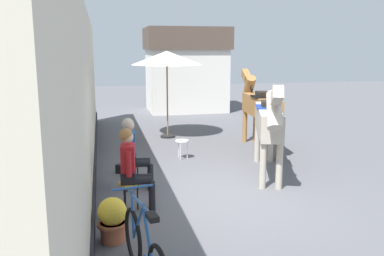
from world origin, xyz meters
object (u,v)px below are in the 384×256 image
(seated_visitor_near, at_px, (132,165))
(satchel_bag, at_px, (122,169))
(spare_stool_white, at_px, (182,143))
(saddled_horse_far, at_px, (260,106))
(saddled_horse_near, at_px, (269,122))
(flower_planter_near, at_px, (112,219))
(leaning_bicycle, at_px, (145,252))
(seated_visitor_far, at_px, (133,150))
(cafe_parasol, at_px, (167,58))

(seated_visitor_near, xyz_separation_m, satchel_bag, (-0.07, 2.09, -0.68))
(spare_stool_white, xyz_separation_m, satchel_bag, (-1.49, -0.93, -0.30))
(spare_stool_white, relative_size, satchel_bag, 1.64)
(seated_visitor_near, height_order, saddled_horse_far, saddled_horse_far)
(saddled_horse_near, distance_m, flower_planter_near, 4.16)
(saddled_horse_near, distance_m, leaning_bicycle, 4.70)
(saddled_horse_far, relative_size, spare_stool_white, 6.52)
(seated_visitor_near, height_order, seated_visitor_far, same)
(seated_visitor_near, distance_m, satchel_bag, 2.20)
(seated_visitor_near, height_order, satchel_bag, seated_visitor_near)
(saddled_horse_near, xyz_separation_m, satchel_bag, (-2.99, 0.79, -1.06))
(cafe_parasol, height_order, spare_stool_white, cafe_parasol)
(leaning_bicycle, relative_size, cafe_parasol, 0.68)
(seated_visitor_near, bearing_deg, leaning_bicycle, -91.10)
(seated_visitor_far, distance_m, flower_planter_near, 2.21)
(satchel_bag, bearing_deg, saddled_horse_near, 16.03)
(saddled_horse_far, height_order, satchel_bag, saddled_horse_far)
(flower_planter_near, xyz_separation_m, spare_stool_white, (1.80, 4.12, 0.07))
(seated_visitor_far, distance_m, cafe_parasol, 5.00)
(flower_planter_near, distance_m, cafe_parasol, 7.20)
(spare_stool_white, bearing_deg, leaning_bicycle, -105.57)
(spare_stool_white, distance_m, satchel_bag, 1.79)
(leaning_bicycle, bearing_deg, seated_visitor_near, 88.90)
(cafe_parasol, bearing_deg, seated_visitor_far, -107.00)
(seated_visitor_near, relative_size, saddled_horse_near, 0.48)
(flower_planter_near, bearing_deg, saddled_horse_far, 49.52)
(satchel_bag, bearing_deg, seated_visitor_near, -57.46)
(leaning_bicycle, distance_m, spare_stool_white, 5.48)
(seated_visitor_far, xyz_separation_m, saddled_horse_far, (3.53, 2.57, 0.38))
(flower_planter_near, bearing_deg, spare_stool_white, 66.47)
(saddled_horse_near, relative_size, spare_stool_white, 6.28)
(saddled_horse_far, bearing_deg, leaning_bicycle, -122.17)
(leaning_bicycle, xyz_separation_m, cafe_parasol, (1.53, 7.81, 1.97))
(seated_visitor_far, bearing_deg, seated_visitor_near, -95.46)
(saddled_horse_near, xyz_separation_m, saddled_horse_far, (0.70, 2.28, 0.00))
(leaning_bicycle, xyz_separation_m, spare_stool_white, (1.47, 5.28, 0.00))
(seated_visitor_far, xyz_separation_m, saddled_horse_near, (2.83, 0.29, 0.38))
(cafe_parasol, relative_size, satchel_bag, 9.21)
(saddled_horse_far, relative_size, satchel_bag, 10.70)
(saddled_horse_near, xyz_separation_m, spare_stool_white, (-1.50, 1.72, -0.76))
(saddled_horse_far, height_order, leaning_bicycle, saddled_horse_far)
(cafe_parasol, bearing_deg, leaning_bicycle, -101.06)
(seated_visitor_near, distance_m, saddled_horse_near, 3.23)
(saddled_horse_far, relative_size, cafe_parasol, 1.16)
(leaning_bicycle, bearing_deg, saddled_horse_near, 50.18)
(seated_visitor_near, bearing_deg, flower_planter_near, -108.44)
(seated_visitor_near, bearing_deg, saddled_horse_near, 24.03)
(saddled_horse_far, bearing_deg, satchel_bag, -158.01)
(saddled_horse_near, relative_size, flower_planter_near, 4.52)
(cafe_parasol, relative_size, spare_stool_white, 5.61)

